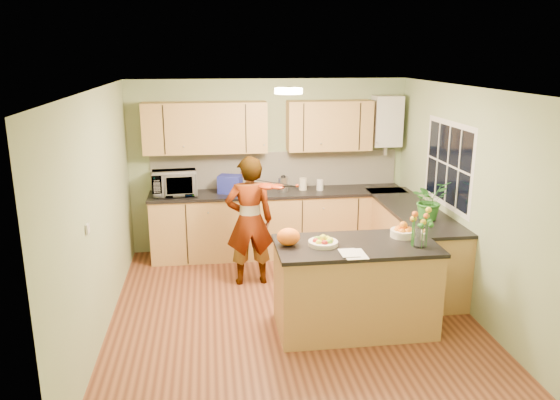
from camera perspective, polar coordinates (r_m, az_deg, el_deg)
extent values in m
plane|color=#552918|center=(6.28, 1.21, -11.88)|extent=(4.50, 4.50, 0.00)
cube|color=white|center=(5.60, 1.36, 11.53)|extent=(4.00, 4.50, 0.02)
cube|color=#8DA072|center=(7.99, -1.18, 3.57)|extent=(4.00, 0.02, 2.50)
cube|color=#8DA072|center=(3.75, 6.60, -10.31)|extent=(4.00, 0.02, 2.50)
cube|color=#8DA072|center=(5.87, -18.42, -1.52)|extent=(0.02, 4.50, 2.50)
cube|color=#8DA072|center=(6.43, 19.19, -0.16)|extent=(0.02, 4.50, 2.50)
cube|color=#A27441|center=(7.91, -0.19, -2.53)|extent=(3.60, 0.60, 0.90)
cube|color=black|center=(7.77, -0.18, 0.75)|extent=(3.64, 0.62, 0.04)
cube|color=#A27441|center=(7.28, 13.58, -4.57)|extent=(0.60, 2.20, 0.90)
cube|color=black|center=(7.13, 13.74, -1.02)|extent=(0.62, 2.24, 0.04)
cube|color=white|center=(7.99, -0.45, 3.22)|extent=(3.60, 0.02, 0.52)
cube|color=#A27441|center=(7.67, -7.82, 7.50)|extent=(1.70, 0.34, 0.70)
cube|color=#A27441|center=(7.86, 5.16, 7.76)|extent=(1.20, 0.34, 0.70)
cube|color=silver|center=(8.09, 11.10, 8.11)|extent=(0.40, 0.30, 0.72)
cylinder|color=#ADADB1|center=(8.15, 10.96, 5.32)|extent=(0.06, 0.06, 0.20)
cube|color=silver|center=(6.88, 17.17, 3.56)|extent=(0.01, 1.30, 1.05)
cube|color=black|center=(6.88, 17.14, 3.56)|extent=(0.01, 1.18, 0.92)
cube|color=silver|center=(5.29, -19.46, -2.84)|extent=(0.02, 0.09, 0.09)
cylinder|color=#FFEABF|center=(5.90, 0.90, 11.32)|extent=(0.30, 0.30, 0.06)
cylinder|color=silver|center=(5.90, 0.90, 11.62)|extent=(0.10, 0.10, 0.02)
cube|color=#A27441|center=(5.87, 7.80, -9.12)|extent=(1.62, 0.81, 0.91)
cube|color=black|center=(5.69, 7.98, -4.74)|extent=(1.66, 0.85, 0.04)
cylinder|color=beige|center=(5.59, 4.52, -4.52)|extent=(0.30, 0.30, 0.05)
cylinder|color=beige|center=(5.97, 12.73, -3.41)|extent=(0.27, 0.27, 0.08)
cylinder|color=silver|center=(5.67, 14.37, -3.79)|extent=(0.10, 0.10, 0.21)
ellipsoid|color=orange|center=(5.56, 0.89, -3.86)|extent=(0.29, 0.27, 0.18)
cube|color=white|center=(5.38, 7.80, -5.61)|extent=(0.21, 0.29, 0.01)
imported|color=#DD9E87|center=(6.81, -3.21, -2.20)|extent=(0.62, 0.43, 1.65)
imported|color=silver|center=(7.68, -10.97, 1.73)|extent=(0.63, 0.45, 0.33)
cube|color=navy|center=(7.70, -5.24, 1.67)|extent=(0.37, 0.31, 0.25)
cylinder|color=#ADADB1|center=(7.76, 0.34, 1.65)|extent=(0.15, 0.15, 0.20)
sphere|color=black|center=(7.73, 0.34, 2.64)|extent=(0.07, 0.07, 0.07)
cylinder|color=beige|center=(7.85, 2.42, 1.69)|extent=(0.14, 0.14, 0.17)
cylinder|color=silver|center=(7.85, 4.20, 1.58)|extent=(0.13, 0.13, 0.15)
imported|color=#2B7226|center=(6.66, 15.35, 0.00)|extent=(0.53, 0.49, 0.47)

